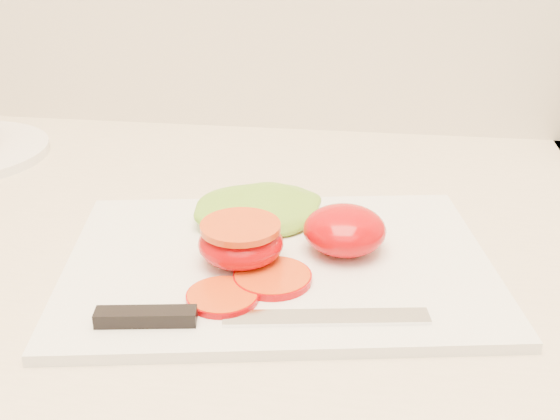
# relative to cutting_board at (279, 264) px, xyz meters

# --- Properties ---
(cutting_board) EXTENTS (0.43, 0.34, 0.01)m
(cutting_board) POSITION_rel_cutting_board_xyz_m (0.00, 0.00, 0.00)
(cutting_board) COLOR white
(cutting_board) RESTS_ON counter
(tomato_half_dome) EXTENTS (0.08, 0.08, 0.04)m
(tomato_half_dome) POSITION_rel_cutting_board_xyz_m (0.06, 0.03, 0.03)
(tomato_half_dome) COLOR #B80000
(tomato_half_dome) RESTS_ON cutting_board
(tomato_half_cut) EXTENTS (0.08, 0.08, 0.04)m
(tomato_half_cut) POSITION_rel_cutting_board_xyz_m (-0.03, -0.01, 0.03)
(tomato_half_cut) COLOR #B80000
(tomato_half_cut) RESTS_ON cutting_board
(tomato_slice_0) EXTENTS (0.07, 0.07, 0.01)m
(tomato_slice_0) POSITION_rel_cutting_board_xyz_m (0.00, -0.04, 0.01)
(tomato_slice_0) COLOR #CC591A
(tomato_slice_0) RESTS_ON cutting_board
(tomato_slice_1) EXTENTS (0.06, 0.06, 0.01)m
(tomato_slice_1) POSITION_rel_cutting_board_xyz_m (-0.04, -0.08, 0.01)
(tomato_slice_1) COLOR #CC591A
(tomato_slice_1) RESTS_ON cutting_board
(lettuce_leaf_0) EXTENTS (0.16, 0.14, 0.03)m
(lettuce_leaf_0) POSITION_rel_cutting_board_xyz_m (-0.03, 0.08, 0.02)
(lettuce_leaf_0) COLOR #64AB2D
(lettuce_leaf_0) RESTS_ON cutting_board
(knife) EXTENTS (0.26, 0.06, 0.01)m
(knife) POSITION_rel_cutting_board_xyz_m (-0.03, -0.11, 0.01)
(knife) COLOR silver
(knife) RESTS_ON cutting_board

